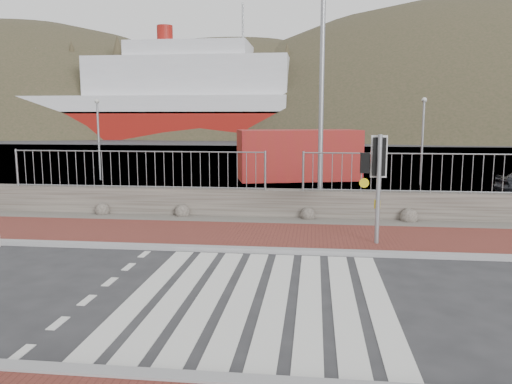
# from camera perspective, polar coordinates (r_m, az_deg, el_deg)

# --- Properties ---
(ground) EXTENTS (220.00, 220.00, 0.00)m
(ground) POSITION_cam_1_polar(r_m,az_deg,el_deg) (9.13, 0.35, -11.96)
(ground) COLOR #28282B
(ground) RESTS_ON ground
(sidewalk_far) EXTENTS (40.00, 3.00, 0.08)m
(sidewalk_far) POSITION_cam_1_polar(r_m,az_deg,el_deg) (13.41, 2.49, -5.09)
(sidewalk_far) COLOR maroon
(sidewalk_far) RESTS_ON ground
(kerb_near) EXTENTS (40.00, 0.25, 0.12)m
(kerb_near) POSITION_cam_1_polar(r_m,az_deg,el_deg) (6.40, -2.83, -20.90)
(kerb_near) COLOR gray
(kerb_near) RESTS_ON ground
(kerb_far) EXTENTS (40.00, 0.25, 0.12)m
(kerb_far) POSITION_cam_1_polar(r_m,az_deg,el_deg) (11.96, 1.95, -6.73)
(kerb_far) COLOR gray
(kerb_far) RESTS_ON ground
(zebra_crossing) EXTENTS (4.62, 5.60, 0.01)m
(zebra_crossing) POSITION_cam_1_polar(r_m,az_deg,el_deg) (9.13, 0.35, -11.93)
(zebra_crossing) COLOR silver
(zebra_crossing) RESTS_ON ground
(gravel_strip) EXTENTS (40.00, 1.50, 0.06)m
(gravel_strip) POSITION_cam_1_polar(r_m,az_deg,el_deg) (15.36, 3.04, -3.38)
(gravel_strip) COLOR #59544C
(gravel_strip) RESTS_ON ground
(stone_wall) EXTENTS (40.00, 0.60, 0.90)m
(stone_wall) POSITION_cam_1_polar(r_m,az_deg,el_deg) (16.06, 3.23, -1.33)
(stone_wall) COLOR #4B443D
(stone_wall) RESTS_ON ground
(railing) EXTENTS (18.07, 0.07, 1.22)m
(railing) POSITION_cam_1_polar(r_m,az_deg,el_deg) (15.74, 3.24, 3.50)
(railing) COLOR gray
(railing) RESTS_ON stone_wall
(quay) EXTENTS (120.00, 40.00, 0.50)m
(quay) POSITION_cam_1_polar(r_m,az_deg,el_deg) (36.55, 5.20, 3.48)
(quay) COLOR #4C4C4F
(quay) RESTS_ON ground
(water) EXTENTS (220.00, 50.00, 0.05)m
(water) POSITION_cam_1_polar(r_m,az_deg,el_deg) (71.48, 5.96, 5.92)
(water) COLOR #3F4C54
(water) RESTS_ON ground
(ferry) EXTENTS (50.00, 16.00, 20.00)m
(ferry) POSITION_cam_1_polar(r_m,az_deg,el_deg) (80.60, -12.00, 9.88)
(ferry) COLOR maroon
(ferry) RESTS_ON ground
(hills_backdrop) EXTENTS (254.00, 90.00, 100.00)m
(hills_backdrop) POSITION_cam_1_polar(r_m,az_deg,el_deg) (100.08, 9.85, -6.81)
(hills_backdrop) COLOR #2E301D
(hills_backdrop) RESTS_ON ground
(traffic_signal_far) EXTENTS (0.66, 0.24, 2.78)m
(traffic_signal_far) POSITION_cam_1_polar(r_m,az_deg,el_deg) (12.59, 13.72, 2.90)
(traffic_signal_far) COLOR gray
(traffic_signal_far) RESTS_ON ground
(streetlight) EXTENTS (1.89, 0.25, 8.90)m
(streetlight) POSITION_cam_1_polar(r_m,az_deg,el_deg) (16.70, 8.11, 14.68)
(streetlight) COLOR gray
(streetlight) RESTS_ON ground
(shipping_container) EXTENTS (6.59, 4.04, 2.56)m
(shipping_container) POSITION_cam_1_polar(r_m,az_deg,el_deg) (25.92, 4.87, 4.26)
(shipping_container) COLOR maroon
(shipping_container) RESTS_ON ground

